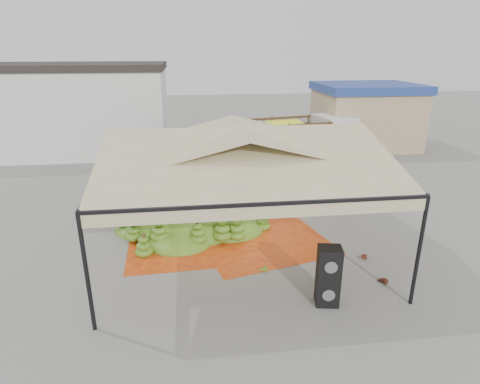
{
  "coord_description": "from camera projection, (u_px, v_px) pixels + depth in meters",
  "views": [
    {
      "loc": [
        -1.57,
        -12.24,
        6.34
      ],
      "look_at": [
        0.2,
        1.5,
        1.3
      ],
      "focal_mm": 30.0,
      "sensor_mm": 36.0,
      "label": 1
    }
  ],
  "objects": [
    {
      "name": "banana_leaves",
      "position": [
        160.0,
        228.0,
        14.89
      ],
      "size": [
        0.96,
        1.36,
        3.7
      ],
      "primitive_type": null,
      "color": "#2F751F",
      "rests_on": "ground"
    },
    {
      "name": "truck_left",
      "position": [
        213.0,
        145.0,
        21.1
      ],
      "size": [
        7.19,
        3.85,
        2.35
      ],
      "rotation": [
        0.0,
        0.0,
        0.23
      ],
      "color": "#4F311A",
      "rests_on": "ground"
    },
    {
      "name": "speaker_stack",
      "position": [
        328.0,
        276.0,
        10.25
      ],
      "size": [
        0.67,
        0.61,
        1.62
      ],
      "rotation": [
        0.0,
        0.0,
        -0.18
      ],
      "color": "black",
      "rests_on": "ground"
    },
    {
      "name": "tarp_right",
      "position": [
        259.0,
        237.0,
        14.17
      ],
      "size": [
        5.16,
        5.31,
        0.01
      ],
      "primitive_type": "cube",
      "rotation": [
        0.0,
        0.0,
        0.25
      ],
      "color": "#CA5713",
      "rests_on": "ground"
    },
    {
      "name": "banana_heap",
      "position": [
        192.0,
        214.0,
        14.54
      ],
      "size": [
        6.18,
        5.29,
        1.22
      ],
      "primitive_type": "ellipsoid",
      "rotation": [
        0.0,
        0.0,
        0.12
      ],
      "color": "#497718",
      "rests_on": "ground"
    },
    {
      "name": "building_white",
      "position": [
        50.0,
        109.0,
        24.68
      ],
      "size": [
        14.3,
        6.3,
        5.4
      ],
      "color": "silver",
      "rests_on": "ground"
    },
    {
      "name": "truck_right",
      "position": [
        298.0,
        134.0,
        23.4
      ],
      "size": [
        7.5,
        3.79,
        2.46
      ],
      "rotation": [
        0.0,
        0.0,
        0.2
      ],
      "color": "#492F18",
      "rests_on": "ground"
    },
    {
      "name": "vendor",
      "position": [
        249.0,
        194.0,
        16.17
      ],
      "size": [
        0.58,
        0.42,
        1.48
      ],
      "primitive_type": "imported",
      "rotation": [
        0.0,
        0.0,
        3.27
      ],
      "color": "gray",
      "rests_on": "ground"
    },
    {
      "name": "hand_yellow_a",
      "position": [
        328.0,
        284.0,
        11.16
      ],
      "size": [
        0.55,
        0.48,
        0.22
      ],
      "primitive_type": "ellipsoid",
      "rotation": [
        0.0,
        0.0,
        0.21
      ],
      "color": "gold",
      "rests_on": "ground"
    },
    {
      "name": "ground",
      "position": [
        240.0,
        243.0,
        13.76
      ],
      "size": [
        90.0,
        90.0,
        0.0
      ],
      "primitive_type": "plane",
      "color": "slate",
      "rests_on": "ground"
    },
    {
      "name": "hand_red_a",
      "position": [
        361.0,
        255.0,
        12.72
      ],
      "size": [
        0.56,
        0.52,
        0.2
      ],
      "primitive_type": "ellipsoid",
      "rotation": [
        0.0,
        0.0,
        -0.47
      ],
      "color": "#5D2215",
      "rests_on": "ground"
    },
    {
      "name": "hand_yellow_b",
      "position": [
        326.0,
        300.0,
        10.5
      ],
      "size": [
        0.43,
        0.37,
        0.17
      ],
      "primitive_type": "ellipsoid",
      "rotation": [
        0.0,
        0.0,
        0.19
      ],
      "color": "gold",
      "rests_on": "ground"
    },
    {
      "name": "hand_red_b",
      "position": [
        381.0,
        281.0,
        11.32
      ],
      "size": [
        0.56,
        0.49,
        0.22
      ],
      "primitive_type": "ellipsoid",
      "rotation": [
        0.0,
        0.0,
        0.21
      ],
      "color": "#542913",
      "rests_on": "ground"
    },
    {
      "name": "building_tan",
      "position": [
        365.0,
        115.0,
        26.37
      ],
      "size": [
        6.3,
        5.3,
        4.1
      ],
      "color": "tan",
      "rests_on": "ground"
    },
    {
      "name": "hanging_bunches",
      "position": [
        258.0,
        169.0,
        12.93
      ],
      "size": [
        1.74,
        0.24,
        0.2
      ],
      "color": "#356E17",
      "rests_on": "ground"
    },
    {
      "name": "hand_green",
      "position": [
        262.0,
        267.0,
        12.04
      ],
      "size": [
        0.55,
        0.53,
        0.19
      ],
      "primitive_type": "ellipsoid",
      "rotation": [
        0.0,
        0.0,
        -0.65
      ],
      "color": "#4A7C19",
      "rests_on": "ground"
    },
    {
      "name": "tarp_left",
      "position": [
        196.0,
        238.0,
        14.11
      ],
      "size": [
        4.79,
        4.59,
        0.01
      ],
      "primitive_type": "cube",
      "rotation": [
        0.0,
        0.0,
        0.05
      ],
      "color": "#D26113",
      "rests_on": "ground"
    },
    {
      "name": "canopy_tent",
      "position": [
        240.0,
        149.0,
        12.63
      ],
      "size": [
        8.1,
        8.1,
        4.0
      ],
      "color": "black",
      "rests_on": "ground"
    }
  ]
}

